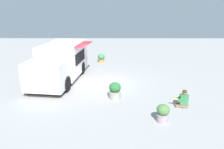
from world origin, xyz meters
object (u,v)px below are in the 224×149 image
Objects in this scene: planter_flowering_near at (163,113)px; planter_flowering_side at (115,90)px; person_customer at (183,100)px; planter_flowering_far at (101,58)px; food_truck at (61,63)px.

planter_flowering_near is 0.88× the size of planter_flowering_side.
planter_flowering_near is at bearing -43.21° from person_customer.
person_customer is at bearing 74.25° from planter_flowering_side.
planter_flowering_side is (7.31, 1.13, 0.04)m from planter_flowering_far.
planter_flowering_near is 2.93m from planter_flowering_side.
food_truck is 7.37m from planter_flowering_near.
planter_flowering_side is at bearing 50.44° from food_truck.
planter_flowering_side reaches higher than planter_flowering_near.
food_truck reaches higher than planter_flowering_side.
person_customer is 3.29m from planter_flowering_side.
person_customer reaches higher than planter_flowering_far.
person_customer is (3.71, 6.58, -0.75)m from food_truck.
planter_flowering_far is at bearing -171.23° from planter_flowering_side.
food_truck is at bearing -26.99° from planter_flowering_far.
planter_flowering_far is at bearing -162.30° from planter_flowering_near.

